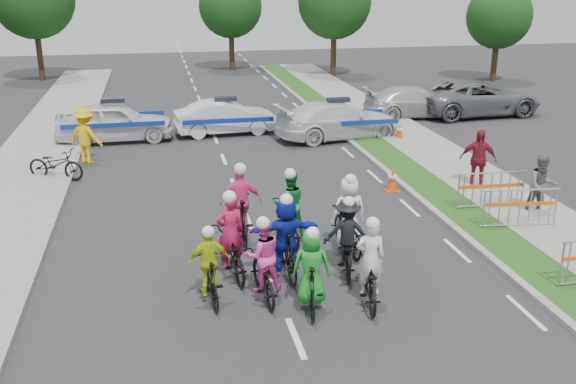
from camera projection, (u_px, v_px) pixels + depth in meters
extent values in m
plane|color=#28282B|center=(296.00, 338.00, 11.64)|extent=(90.00, 90.00, 0.00)
cube|color=gray|center=(441.00, 217.00, 17.23)|extent=(0.20, 60.00, 0.12)
cube|color=#1C4D18|center=(465.00, 216.00, 17.37)|extent=(1.20, 60.00, 0.11)
cube|color=gray|center=(526.00, 210.00, 17.71)|extent=(2.40, 60.00, 0.13)
imported|color=black|center=(368.00, 280.00, 12.81)|extent=(0.97, 1.91, 0.96)
imported|color=white|center=(370.00, 258.00, 12.60)|extent=(0.64, 0.48, 1.60)
sphere|color=white|center=(373.00, 224.00, 12.31)|extent=(0.28, 0.28, 0.28)
imported|color=black|center=(311.00, 285.00, 12.52)|extent=(0.73, 1.74, 1.01)
imported|color=#1A8F28|center=(311.00, 266.00, 12.34)|extent=(0.81, 0.59, 1.52)
sphere|color=white|center=(312.00, 233.00, 12.06)|extent=(0.26, 0.26, 0.26)
imported|color=black|center=(263.00, 276.00, 12.99)|extent=(0.73, 1.80, 0.93)
imported|color=#F544AE|center=(263.00, 255.00, 12.79)|extent=(0.79, 0.63, 1.54)
sphere|color=white|center=(263.00, 223.00, 12.51)|extent=(0.27, 0.27, 0.27)
imported|color=black|center=(210.00, 279.00, 12.83)|extent=(0.61, 1.63, 0.96)
imported|color=#BCD816|center=(209.00, 261.00, 12.64)|extent=(0.87, 0.44, 1.43)
sphere|color=white|center=(208.00, 232.00, 12.39)|extent=(0.25, 0.25, 0.25)
imported|color=black|center=(346.00, 252.00, 14.12)|extent=(0.96, 1.85, 0.92)
imported|color=black|center=(347.00, 232.00, 13.91)|extent=(1.09, 0.76, 1.54)
sphere|color=white|center=(349.00, 202.00, 13.64)|extent=(0.27, 0.27, 0.27)
imported|color=black|center=(285.00, 252.00, 13.92)|extent=(0.62, 1.85, 1.10)
imported|color=#1623AC|center=(286.00, 233.00, 13.72)|extent=(1.55, 0.57, 1.64)
sphere|color=white|center=(286.00, 200.00, 13.42)|extent=(0.29, 0.29, 0.29)
imported|color=black|center=(231.00, 253.00, 13.95)|extent=(0.97, 2.02, 1.02)
imported|color=#C4184A|center=(230.00, 232.00, 13.73)|extent=(0.67, 0.50, 1.70)
sphere|color=white|center=(229.00, 197.00, 13.43)|extent=(0.29, 0.29, 0.29)
imported|color=black|center=(348.00, 229.00, 15.13)|extent=(0.62, 1.88, 1.11)
imported|color=white|center=(349.00, 212.00, 14.93)|extent=(0.84, 0.57, 1.67)
sphere|color=white|center=(350.00, 180.00, 14.63)|extent=(0.29, 0.29, 0.29)
imported|color=black|center=(289.00, 222.00, 15.74)|extent=(0.69, 1.87, 0.98)
imported|color=#188837|center=(290.00, 203.00, 15.53)|extent=(0.80, 0.63, 1.63)
sphere|color=white|center=(290.00, 174.00, 15.23)|extent=(0.28, 0.28, 0.28)
imported|color=black|center=(241.00, 219.00, 15.70)|extent=(0.55, 1.93, 1.16)
imported|color=#FF469C|center=(241.00, 201.00, 15.50)|extent=(1.02, 0.43, 1.74)
sphere|color=white|center=(240.00, 169.00, 15.19)|extent=(0.30, 0.30, 0.30)
imported|color=silver|center=(115.00, 122.00, 25.04)|extent=(4.53, 1.89, 1.53)
imported|color=silver|center=(226.00, 117.00, 26.17)|extent=(4.25, 1.79, 1.37)
imported|color=silver|center=(338.00, 120.00, 25.49)|extent=(5.32, 2.86, 1.47)
imported|color=#B7B7BC|center=(416.00, 102.00, 29.27)|extent=(4.81, 2.10, 1.38)
imported|color=slate|center=(478.00, 98.00, 29.62)|extent=(5.92, 3.02, 1.60)
imported|color=#5A5B5F|center=(542.00, 186.00, 17.25)|extent=(0.91, 0.75, 1.72)
imported|color=maroon|center=(478.00, 160.00, 19.39)|extent=(1.18, 0.85, 1.87)
imported|color=yellow|center=(86.00, 136.00, 22.03)|extent=(1.44, 1.26, 1.93)
cube|color=#F24C0C|center=(392.00, 190.00, 19.51)|extent=(0.40, 0.40, 0.03)
cone|color=#F24C0C|center=(392.00, 180.00, 19.40)|extent=(0.36, 0.36, 0.70)
cylinder|color=silver|center=(392.00, 177.00, 19.36)|extent=(0.29, 0.29, 0.08)
cube|color=#F24C0C|center=(399.00, 140.00, 25.32)|extent=(0.40, 0.40, 0.03)
cone|color=#F24C0C|center=(400.00, 132.00, 25.21)|extent=(0.36, 0.36, 0.70)
cylinder|color=silver|center=(400.00, 129.00, 25.18)|extent=(0.29, 0.29, 0.08)
imported|color=black|center=(56.00, 164.00, 20.43)|extent=(2.01, 1.42, 1.00)
cylinder|color=#382619|center=(333.00, 50.00, 40.63)|extent=(0.36, 0.36, 3.25)
sphere|color=#143310|center=(334.00, 2.00, 39.68)|extent=(4.55, 4.55, 4.55)
cylinder|color=#382619|center=(495.00, 58.00, 38.73)|extent=(0.36, 0.36, 2.75)
sphere|color=#143310|center=(499.00, 16.00, 37.92)|extent=(3.85, 3.85, 3.85)
cylinder|color=#382619|center=(39.00, 51.00, 38.99)|extent=(0.36, 0.36, 3.50)
cylinder|color=#382619|center=(232.00, 47.00, 43.22)|extent=(0.36, 0.36, 3.00)
sphere|color=#143310|center=(231.00, 6.00, 42.35)|extent=(4.20, 4.20, 4.20)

